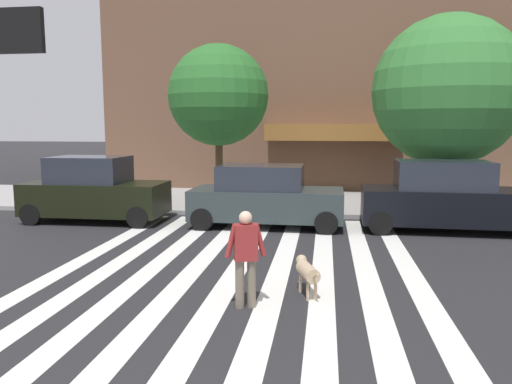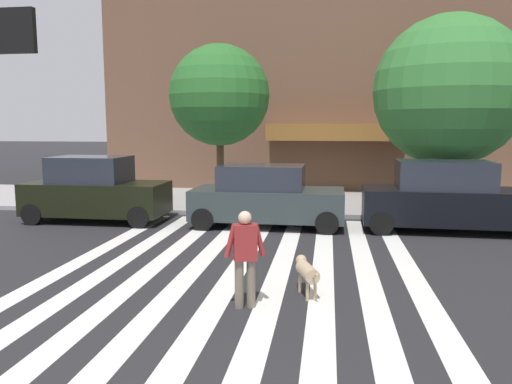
% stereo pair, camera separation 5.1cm
% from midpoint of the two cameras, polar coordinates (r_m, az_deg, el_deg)
% --- Properties ---
extents(ground_plane, '(160.00, 160.00, 0.00)m').
position_cam_midpoint_polar(ground_plane, '(10.03, 1.15, -9.90)').
color(ground_plane, '#232326').
extents(sidewalk_far, '(80.00, 6.00, 0.15)m').
position_cam_midpoint_polar(sidewalk_far, '(19.39, 4.57, -1.13)').
color(sidewalk_far, '#9A9897').
rests_on(sidewalk_far, ground_plane).
extents(crosswalk_stripes, '(7.65, 12.66, 0.01)m').
position_cam_midpoint_polar(crosswalk_stripes, '(10.13, -2.88, -9.70)').
color(crosswalk_stripes, silver).
rests_on(crosswalk_stripes, ground_plane).
extents(parked_car_near_curb, '(4.38, 1.92, 2.06)m').
position_cam_midpoint_polar(parked_car_near_curb, '(16.48, -18.20, 0.11)').
color(parked_car_near_curb, black).
rests_on(parked_car_near_curb, ground_plane).
extents(parked_car_behind_first, '(4.55, 2.07, 1.86)m').
position_cam_midpoint_polar(parked_car_behind_first, '(14.91, 1.00, -0.55)').
color(parked_car_behind_first, '#2A3436').
rests_on(parked_car_behind_first, ground_plane).
extents(parked_car_third_in_line, '(4.89, 2.03, 2.03)m').
position_cam_midpoint_polar(parked_car_third_in_line, '(15.19, 21.00, -0.65)').
color(parked_car_third_in_line, black).
rests_on(parked_car_third_in_line, ground_plane).
extents(street_tree_nearest, '(3.62, 3.62, 5.77)m').
position_cam_midpoint_polar(street_tree_nearest, '(18.17, -4.42, 11.00)').
color(street_tree_nearest, '#4C3823').
rests_on(street_tree_nearest, sidewalk_far).
extents(street_tree_middle, '(4.86, 4.86, 6.42)m').
position_cam_midpoint_polar(street_tree_middle, '(17.52, 21.10, 10.78)').
color(street_tree_middle, '#4C3823').
rests_on(street_tree_middle, sidewalk_far).
extents(pedestrian_dog_walker, '(0.69, 0.35, 1.64)m').
position_cam_midpoint_polar(pedestrian_dog_walker, '(8.24, -1.38, -7.10)').
color(pedestrian_dog_walker, '#6B6051').
rests_on(pedestrian_dog_walker, ground_plane).
extents(dog_on_leash, '(0.49, 1.05, 0.65)m').
position_cam_midpoint_polar(dog_on_leash, '(9.00, 5.73, -9.05)').
color(dog_on_leash, tan).
rests_on(dog_on_leash, ground_plane).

